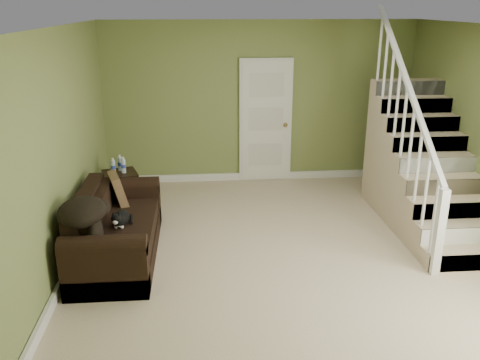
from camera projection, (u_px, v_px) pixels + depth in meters
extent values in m
cube|color=tan|center=(286.00, 253.00, 6.07)|extent=(5.00, 5.50, 0.01)
cube|color=white|center=(293.00, 27.00, 5.22)|extent=(5.00, 5.50, 0.01)
cube|color=olive|center=(259.00, 103.00, 8.24)|extent=(5.00, 0.04, 2.60)
cube|color=olive|center=(368.00, 271.00, 3.06)|extent=(5.00, 0.04, 2.60)
cube|color=olive|center=(59.00, 154.00, 5.45)|extent=(0.04, 5.50, 2.60)
cube|color=white|center=(259.00, 176.00, 8.61)|extent=(5.00, 0.04, 0.12)
cube|color=white|center=(74.00, 257.00, 5.86)|extent=(0.04, 5.50, 0.12)
cube|color=white|center=(266.00, 121.00, 8.31)|extent=(0.86, 0.05, 2.02)
cube|color=white|center=(266.00, 122.00, 8.29)|extent=(0.78, 0.04, 1.96)
sphere|color=olive|center=(285.00, 125.00, 8.29)|extent=(0.07, 0.07, 0.07)
cube|color=tan|center=(467.00, 257.00, 5.76)|extent=(1.00, 0.27, 0.20)
cylinder|color=white|center=(435.00, 214.00, 5.55)|extent=(0.04, 0.04, 0.90)
cube|color=tan|center=(456.00, 239.00, 5.98)|extent=(1.00, 0.27, 0.40)
cylinder|color=white|center=(426.00, 188.00, 5.73)|extent=(0.04, 0.04, 0.90)
cube|color=tan|center=(447.00, 222.00, 6.20)|extent=(1.00, 0.27, 0.60)
cylinder|color=white|center=(418.00, 164.00, 5.92)|extent=(0.04, 0.04, 0.90)
cube|color=tan|center=(438.00, 206.00, 6.43)|extent=(1.00, 0.27, 0.80)
cylinder|color=white|center=(411.00, 142.00, 6.11)|extent=(0.04, 0.04, 0.90)
cube|color=tan|center=(430.00, 191.00, 6.65)|extent=(1.00, 0.27, 1.00)
cylinder|color=white|center=(404.00, 121.00, 6.30)|extent=(0.04, 0.04, 0.90)
cube|color=tan|center=(422.00, 178.00, 6.87)|extent=(1.00, 0.27, 1.20)
cylinder|color=white|center=(397.00, 101.00, 6.49)|extent=(0.04, 0.04, 0.90)
cube|color=tan|center=(415.00, 165.00, 7.09)|extent=(1.00, 0.27, 1.40)
cylinder|color=white|center=(391.00, 82.00, 6.68)|extent=(0.04, 0.04, 0.90)
cube|color=tan|center=(408.00, 152.00, 7.31)|extent=(1.00, 0.27, 1.60)
cylinder|color=white|center=(386.00, 64.00, 6.86)|extent=(0.04, 0.04, 0.90)
cube|color=tan|center=(401.00, 141.00, 7.53)|extent=(1.00, 0.27, 1.80)
cylinder|color=white|center=(380.00, 47.00, 7.05)|extent=(0.04, 0.04, 0.90)
cube|color=white|center=(439.00, 233.00, 5.45)|extent=(0.09, 0.09, 1.00)
cube|color=white|center=(408.00, 84.00, 6.15)|extent=(0.06, 2.46, 1.84)
cube|color=black|center=(119.00, 247.00, 5.98)|extent=(0.86, 2.00, 0.23)
cube|color=black|center=(126.00, 230.00, 5.92)|extent=(0.65, 1.51, 0.20)
cube|color=black|center=(105.00, 272.00, 5.09)|extent=(0.86, 0.23, 0.56)
cube|color=black|center=(128.00, 206.00, 6.76)|extent=(0.86, 0.23, 0.56)
cylinder|color=black|center=(103.00, 246.00, 5.00)|extent=(0.86, 0.23, 0.23)
cylinder|color=black|center=(126.00, 186.00, 6.67)|extent=(0.86, 0.23, 0.23)
cube|color=black|center=(86.00, 217.00, 5.83)|extent=(0.18, 1.54, 0.57)
cube|color=black|center=(98.00, 211.00, 5.81)|extent=(0.13, 1.49, 0.32)
cube|color=black|center=(121.00, 191.00, 7.32)|extent=(0.57, 0.57, 0.55)
cylinder|color=silver|center=(113.00, 167.00, 7.14)|extent=(0.06, 0.06, 0.20)
cylinder|color=#2C40AC|center=(113.00, 167.00, 7.14)|extent=(0.07, 0.07, 0.05)
cylinder|color=white|center=(112.00, 159.00, 7.10)|extent=(0.03, 0.03, 0.03)
cylinder|color=silver|center=(123.00, 166.00, 7.18)|extent=(0.06, 0.06, 0.20)
cylinder|color=#2C40AC|center=(123.00, 166.00, 7.18)|extent=(0.07, 0.07, 0.05)
cylinder|color=white|center=(123.00, 158.00, 7.14)|extent=(0.03, 0.03, 0.03)
cylinder|color=silver|center=(120.00, 164.00, 7.28)|extent=(0.06, 0.06, 0.20)
cylinder|color=#2C40AC|center=(120.00, 164.00, 7.28)|extent=(0.07, 0.07, 0.05)
cylinder|color=white|center=(119.00, 156.00, 7.24)|extent=(0.03, 0.03, 0.03)
ellipsoid|color=black|center=(121.00, 218.00, 5.79)|extent=(0.22, 0.34, 0.17)
ellipsoid|color=white|center=(120.00, 223.00, 5.73)|extent=(0.12, 0.14, 0.09)
sphere|color=black|center=(118.00, 219.00, 5.62)|extent=(0.13, 0.13, 0.12)
ellipsoid|color=white|center=(118.00, 222.00, 5.58)|extent=(0.07, 0.06, 0.05)
cone|color=black|center=(115.00, 214.00, 5.61)|extent=(0.05, 0.05, 0.05)
cone|color=black|center=(121.00, 214.00, 5.61)|extent=(0.05, 0.05, 0.05)
cylinder|color=black|center=(130.00, 219.00, 5.93)|extent=(0.06, 0.24, 0.03)
ellipsoid|color=yellow|center=(113.00, 241.00, 5.37)|extent=(0.11, 0.19, 0.05)
cube|color=#4F321F|center=(118.00, 190.00, 6.42)|extent=(0.31, 0.46, 0.43)
ellipsoid|color=black|center=(82.00, 212.00, 5.18)|extent=(0.62, 0.73, 0.26)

